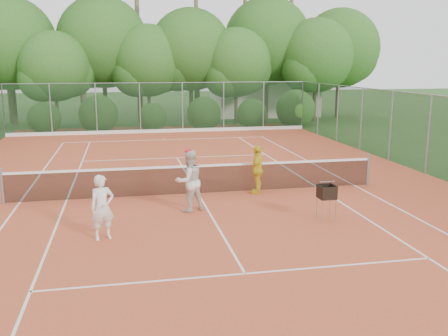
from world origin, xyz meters
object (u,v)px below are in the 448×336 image
Objects in this scene: player_center_grp at (189,181)px; ball_hopper at (327,193)px; player_yellow at (257,169)px; player_white at (102,207)px.

player_center_grp reaches higher than ball_hopper.
ball_hopper is (3.50, -1.60, -0.12)m from player_center_grp.
ball_hopper is (1.07, -3.14, -0.02)m from player_yellow.
player_white is 0.87× the size of player_center_grp.
player_center_grp is 2.88m from player_yellow.
player_yellow is 1.63× the size of ball_hopper.
player_yellow reaches higher than ball_hopper.
ball_hopper is at bearing -24.62° from player_center_grp.
player_yellow reaches higher than player_white.
player_white is 1.62× the size of ball_hopper.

